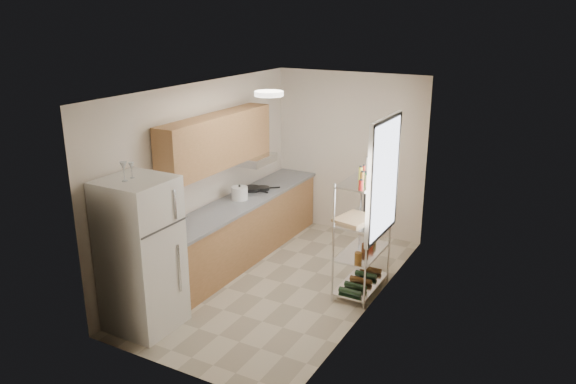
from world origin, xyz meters
name	(u,v)px	position (x,y,z in m)	size (l,w,h in m)	color
room	(282,191)	(0.00, 0.00, 1.30)	(2.52, 4.42, 2.62)	beige
counter_run	(242,229)	(-0.92, 0.44, 0.45)	(0.63, 3.51, 0.90)	#B27C4C
upper_cabinets	(217,141)	(-1.05, 0.10, 1.81)	(0.33, 2.20, 0.72)	#B27C4C
range_hood	(253,159)	(-1.00, 0.90, 1.39)	(0.50, 0.60, 0.12)	#B7BABC
window	(384,178)	(1.23, 0.35, 1.55)	(0.06, 1.00, 1.46)	white
bakers_rack	(364,211)	(1.00, 0.30, 1.11)	(0.45, 0.90, 1.73)	silver
ceiling_dome	(269,94)	(0.00, -0.30, 2.57)	(0.34, 0.34, 0.06)	white
refrigerator	(141,255)	(-0.87, -1.68, 0.88)	(0.73, 0.73, 1.77)	white
wine_glass_a	(132,170)	(-0.92, -1.65, 1.86)	(0.06, 0.06, 0.17)	silver
wine_glass_b	(124,172)	(-0.90, -1.78, 1.88)	(0.08, 0.08, 0.21)	silver
rice_cooker	(240,193)	(-0.94, 0.44, 1.00)	(0.24, 0.24, 0.19)	white
frying_pan_large	(252,189)	(-1.02, 0.89, 0.92)	(0.28, 0.28, 0.05)	black
frying_pan_small	(263,188)	(-0.89, 0.99, 0.92)	(0.21, 0.21, 0.04)	black
cutting_board	(355,219)	(0.93, 0.19, 1.03)	(0.37, 0.48, 0.03)	tan
espresso_machine	(376,200)	(1.05, 0.60, 1.17)	(0.18, 0.27, 0.31)	black
storage_bag	(370,237)	(1.00, 0.61, 0.64)	(0.10, 0.14, 0.16)	#AD3315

